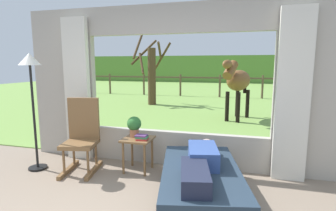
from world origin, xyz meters
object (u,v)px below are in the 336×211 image
object	(u,v)px
rocking_chair	(82,136)
side_table	(138,144)
reclining_person	(200,161)
horse	(238,81)
pasture_tree	(151,72)
recliner_sofa	(201,184)
potted_plant	(134,125)
floor_lamp_left	(31,76)
book_stack	(142,137)

from	to	relation	value
rocking_chair	side_table	bearing A→B (deg)	-0.63
reclining_person	horse	xyz separation A→B (m)	(0.32, 4.99, 0.63)
reclining_person	pasture_tree	bearing A→B (deg)	100.55
recliner_sofa	potted_plant	xyz separation A→B (m)	(-1.15, 0.74, 0.48)
reclining_person	rocking_chair	distance (m)	2.00
floor_lamp_left	reclining_person	bearing A→B (deg)	-8.41
book_stack	horse	size ratio (longest dim) A/B	0.11
reclining_person	horse	distance (m)	5.04
reclining_person	side_table	size ratio (longest dim) A/B	2.75
rocking_chair	book_stack	size ratio (longest dim) A/B	5.82
reclining_person	recliner_sofa	bearing A→B (deg)	77.57
side_table	horse	bearing A→B (deg)	71.88
side_table	floor_lamp_left	xyz separation A→B (m)	(-1.56, -0.34, 1.03)
potted_plant	pasture_tree	world-z (taller)	pasture_tree
rocking_chair	pasture_tree	bearing A→B (deg)	87.62
recliner_sofa	reclining_person	distance (m)	0.31
potted_plant	floor_lamp_left	size ratio (longest dim) A/B	0.18
reclining_person	side_table	distance (m)	1.30
book_stack	pasture_tree	world-z (taller)	pasture_tree
reclining_person	side_table	world-z (taller)	reclining_person
recliner_sofa	horse	size ratio (longest dim) A/B	1.02
floor_lamp_left	horse	xyz separation A→B (m)	(2.96, 4.60, -0.30)
rocking_chair	horse	world-z (taller)	horse
recliner_sofa	book_stack	world-z (taller)	book_stack
pasture_tree	reclining_person	bearing A→B (deg)	-67.02
book_stack	recliner_sofa	bearing A→B (deg)	-32.46
rocking_chair	potted_plant	bearing A→B (deg)	4.68
floor_lamp_left	pasture_tree	bearing A→B (deg)	93.57
recliner_sofa	horse	bearing A→B (deg)	73.82
recliner_sofa	rocking_chair	size ratio (longest dim) A/B	1.66
rocking_chair	horse	xyz separation A→B (m)	(2.25, 4.43, 0.61)
recliner_sofa	side_table	xyz separation A→B (m)	(-1.07, 0.68, 0.21)
reclining_person	potted_plant	size ratio (longest dim) A/B	4.47
potted_plant	horse	distance (m)	4.47
side_table	horse	size ratio (longest dim) A/B	0.29
recliner_sofa	reclining_person	xyz separation A→B (m)	(0.00, -0.05, 0.30)
side_table	floor_lamp_left	distance (m)	1.90
reclining_person	pasture_tree	distance (m)	7.87
recliner_sofa	horse	distance (m)	5.04
book_stack	pasture_tree	xyz separation A→B (m)	(-2.08, 6.54, 0.77)
recliner_sofa	pasture_tree	world-z (taller)	pasture_tree
recliner_sofa	floor_lamp_left	xyz separation A→B (m)	(-2.63, 0.34, 1.24)
rocking_chair	potted_plant	distance (m)	0.82
recliner_sofa	horse	world-z (taller)	horse
recliner_sofa	potted_plant	size ratio (longest dim) A/B	5.79
rocking_chair	reclining_person	bearing A→B (deg)	-28.33
side_table	pasture_tree	world-z (taller)	pasture_tree
potted_plant	floor_lamp_left	xyz separation A→B (m)	(-1.48, -0.40, 0.75)
potted_plant	floor_lamp_left	bearing A→B (deg)	-164.80
rocking_chair	pasture_tree	distance (m)	6.79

